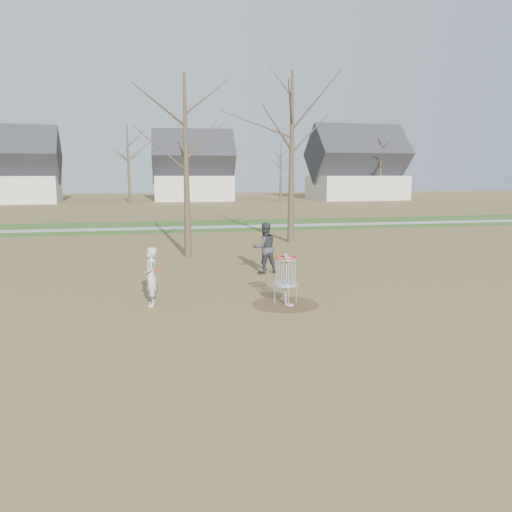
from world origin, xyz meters
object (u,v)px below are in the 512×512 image
at_px(player_standing, 151,277).
at_px(player_throwing, 265,248).
at_px(disc_golf_basket, 286,271).
at_px(disc_grounded, 290,305).

distance_m(player_standing, player_throwing, 5.42).
bearing_deg(disc_golf_basket, player_standing, 169.86).
bearing_deg(player_standing, disc_grounded, 78.59).
relative_size(player_standing, player_throwing, 0.87).
relative_size(player_throwing, disc_golf_basket, 1.33).
relative_size(player_standing, disc_golf_basket, 1.17).
distance_m(player_throwing, disc_grounded, 4.58).
height_order(disc_grounded, disc_golf_basket, disc_golf_basket).
bearing_deg(disc_golf_basket, player_throwing, 84.65).
bearing_deg(player_throwing, disc_grounded, 78.32).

